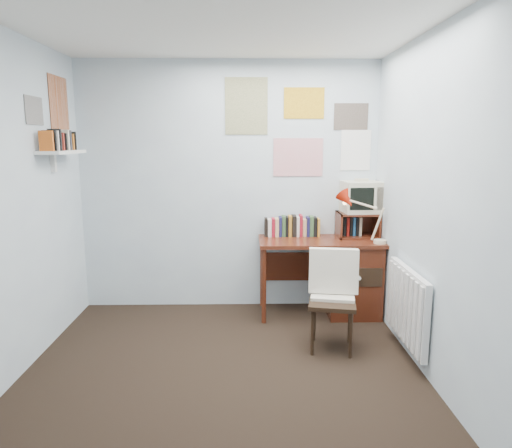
{
  "coord_description": "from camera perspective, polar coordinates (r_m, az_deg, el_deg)",
  "views": [
    {
      "loc": [
        0.18,
        -2.88,
        1.72
      ],
      "look_at": [
        0.26,
        0.97,
        1.01
      ],
      "focal_mm": 32.0,
      "sensor_mm": 36.0,
      "label": 1
    }
  ],
  "objects": [
    {
      "name": "ground",
      "position": [
        3.36,
        -4.39,
        -20.4
      ],
      "size": [
        3.5,
        3.5,
        0.0
      ],
      "primitive_type": "plane",
      "color": "black",
      "rests_on": "ground"
    },
    {
      "name": "back_wall",
      "position": [
        4.66,
        -3.4,
        4.62
      ],
      "size": [
        3.0,
        0.02,
        2.5
      ],
      "primitive_type": "cube",
      "color": "silver",
      "rests_on": "ground"
    },
    {
      "name": "right_wall",
      "position": [
        3.2,
        23.17,
        1.15
      ],
      "size": [
        0.02,
        3.5,
        2.5
      ],
      "primitive_type": "cube",
      "color": "silver",
      "rests_on": "ground"
    },
    {
      "name": "ceiling",
      "position": [
        2.99,
        -5.13,
        25.54
      ],
      "size": [
        3.0,
        3.5,
        0.02
      ],
      "primitive_type": "cube",
      "color": "white",
      "rests_on": "back_wall"
    },
    {
      "name": "desk",
      "position": [
        4.66,
        11.22,
        -6.17
      ],
      "size": [
        1.2,
        0.55,
        0.76
      ],
      "color": "#512012",
      "rests_on": "ground"
    },
    {
      "name": "desk_chair",
      "position": [
        3.86,
        9.52,
        -9.7
      ],
      "size": [
        0.48,
        0.46,
        0.8
      ],
      "primitive_type": "cube",
      "rotation": [
        0.0,
        0.0,
        -0.19
      ],
      "color": "black",
      "rests_on": "ground"
    },
    {
      "name": "desk_lamp",
      "position": [
        4.43,
        15.37,
        0.46
      ],
      "size": [
        0.35,
        0.31,
        0.44
      ],
      "primitive_type": "cube",
      "rotation": [
        0.0,
        0.0,
        0.15
      ],
      "color": "#B3200B",
      "rests_on": "desk"
    },
    {
      "name": "tv_riser",
      "position": [
        4.68,
        12.56,
        -0.1
      ],
      "size": [
        0.4,
        0.3,
        0.25
      ],
      "primitive_type": "cube",
      "color": "#512012",
      "rests_on": "desk"
    },
    {
      "name": "crt_tv",
      "position": [
        4.66,
        12.98,
        3.5
      ],
      "size": [
        0.38,
        0.35,
        0.34
      ],
      "primitive_type": "cube",
      "rotation": [
        0.0,
        0.0,
        0.08
      ],
      "color": "beige",
      "rests_on": "tv_riser"
    },
    {
      "name": "book_row",
      "position": [
        4.64,
        4.77,
        -0.15
      ],
      "size": [
        0.6,
        0.14,
        0.22
      ],
      "primitive_type": "cube",
      "color": "#512012",
      "rests_on": "desk"
    },
    {
      "name": "radiator",
      "position": [
        3.88,
        18.4,
        -9.68
      ],
      "size": [
        0.09,
        0.8,
        0.6
      ],
      "primitive_type": "cube",
      "color": "white",
      "rests_on": "right_wall"
    },
    {
      "name": "wall_shelf",
      "position": [
        4.28,
        -23.09,
        8.28
      ],
      "size": [
        0.2,
        0.62,
        0.24
      ],
      "primitive_type": "cube",
      "color": "white",
      "rests_on": "left_wall"
    },
    {
      "name": "posters_back",
      "position": [
        4.65,
        5.35,
        11.99
      ],
      "size": [
        1.2,
        0.01,
        0.9
      ],
      "primitive_type": "cube",
      "color": "white",
      "rests_on": "back_wall"
    },
    {
      "name": "posters_left",
      "position": [
        4.33,
        -24.64,
        13.23
      ],
      "size": [
        0.01,
        0.7,
        0.6
      ],
      "primitive_type": "cube",
      "color": "white",
      "rests_on": "left_wall"
    }
  ]
}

